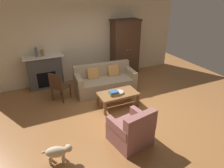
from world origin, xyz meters
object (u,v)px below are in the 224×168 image
Objects in this scene: side_chair_wooden at (59,85)px; dog at (58,152)px; armoire at (125,48)px; mantel_vase_slate at (36,52)px; couch at (105,82)px; coffee_table at (118,95)px; fruit_bowl at (119,92)px; book_stack at (114,93)px; armchair_near_left at (131,131)px; fireplace at (45,72)px; mantel_vase_bronze at (42,53)px.

side_chair_wooden is 2.44m from dog.
mantel_vase_slate is at bearing 178.90° from armoire.
couch reaches higher than coffee_table.
book_stack is (-0.17, -0.03, 0.03)m from fruit_bowl.
armchair_near_left is at bearing -100.05° from book_stack.
couch is at bearing 88.41° from fruit_bowl.
armchair_near_left is at bearing -105.40° from coffee_table.
couch is 3.13m from dog.
book_stack is (1.51, -2.17, -0.09)m from fireplace.
armchair_near_left is (-0.45, -2.54, -0.00)m from couch.
book_stack is at bearing 79.95° from armchair_near_left.
side_chair_wooden is (0.40, -1.09, -0.75)m from mantel_vase_slate.
couch is 2.20m from mantel_vase_bronze.
armoire is 3.98m from armchair_near_left.
fruit_bowl is 1.33× the size of mantel_vase_bronze.
armoire is at bearing 58.30° from fruit_bowl.
side_chair_wooden is (-1.29, 1.06, 0.04)m from book_stack.
mantel_vase_slate is 1.39× the size of mantel_vase_bronze.
fireplace is 3.51m from dog.
dog is at bearing -133.56° from armoire.
side_chair_wooden is at bearing 78.04° from dog.
mantel_vase_slate reaches higher than mantel_vase_bronze.
coffee_table is 2.38m from dog.
book_stack is 2.85m from mantel_vase_slate.
couch is at bearing -141.66° from armoire.
coffee_table reaches higher than dog.
mantel_vase_slate reaches higher than book_stack.
mantel_vase_slate is at bearing 110.09° from side_chair_wooden.
fireplace is at bearing 85.33° from dog.
fruit_bowl is 0.17m from book_stack.
book_stack is (-1.44, -2.09, -0.58)m from armoire.
armoire is 10.19× the size of mantel_vase_bronze.
armchair_near_left is 2.71m from side_chair_wooden.
mantel_vase_bronze is (-1.67, 2.10, 0.86)m from coffee_table.
couch is 7.49× the size of book_stack.
side_chair_wooden is at bearing -159.37° from armoire.
dog is (-0.28, -3.48, -0.32)m from fireplace.
armchair_near_left is 0.99× the size of side_chair_wooden.
fireplace is at bearing 124.91° from book_stack.
mantel_vase_bronze is (0.18, 0.00, -0.04)m from mantel_vase_slate.
armoire reaches higher than dog.
side_chair_wooden is at bearing 112.60° from armchair_near_left.
mantel_vase_slate is 3.61m from dog.
fireplace is 1.13m from side_chair_wooden.
coffee_table is 1.77m from side_chair_wooden.
mantel_vase_slate is at bearing 131.20° from fruit_bowl.
mantel_vase_bronze is at bearing 178.83° from armoire.
armoire is at bearing 57.81° from coffee_table.
book_stack is at bearing -124.56° from armoire.
fruit_bowl is at bearing 34.34° from dog.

